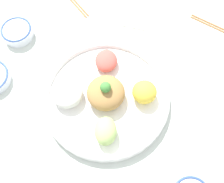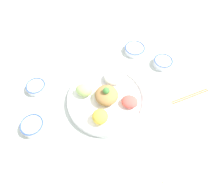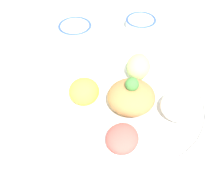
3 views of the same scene
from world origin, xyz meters
TOP-DOWN VIEW (x-y plane):
  - ground_plane at (0.00, 0.00)m, footprint 2.40×2.40m
  - salad_platter at (-0.00, 0.01)m, footprint 0.39×0.39m
  - sauce_bowl_red at (0.18, -0.30)m, footprint 0.10×0.10m
  - rice_bowl_blue at (-0.03, -0.36)m, footprint 0.10×0.10m
  - serving_spoon_main at (0.11, -0.42)m, footprint 0.09×0.13m

SIDE VIEW (x-z plane):
  - ground_plane at x=0.00m, z-range 0.00..0.00m
  - serving_spoon_main at x=0.11m, z-range 0.00..0.01m
  - rice_bowl_blue at x=-0.03m, z-range 0.00..0.04m
  - sauce_bowl_red at x=0.18m, z-range 0.00..0.04m
  - salad_platter at x=0.00m, z-range -0.03..0.08m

